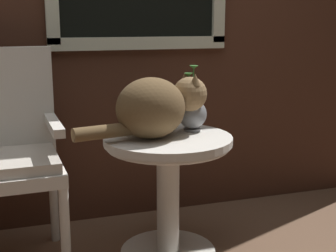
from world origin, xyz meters
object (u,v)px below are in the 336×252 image
(wicker_side_table, at_px, (168,175))
(cat, at_px, (155,107))
(pewter_vase_with_ivy, at_px, (192,111))
(wicker_chair, at_px, (2,147))

(wicker_side_table, xyz_separation_m, cat, (-0.06, -0.00, 0.34))
(wicker_side_table, relative_size, cat, 0.93)
(cat, bearing_deg, wicker_side_table, 3.75)
(wicker_side_table, relative_size, pewter_vase_with_ivy, 1.91)
(wicker_side_table, bearing_deg, cat, -176.25)
(cat, xyz_separation_m, pewter_vase_with_ivy, (0.22, 0.08, -0.05))
(wicker_chair, xyz_separation_m, pewter_vase_with_ivy, (0.90, -0.13, 0.14))
(cat, height_order, pewter_vase_with_ivy, pewter_vase_with_ivy)
(wicker_side_table, height_order, wicker_chair, wicker_chair)
(wicker_side_table, xyz_separation_m, pewter_vase_with_ivy, (0.15, 0.08, 0.29))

